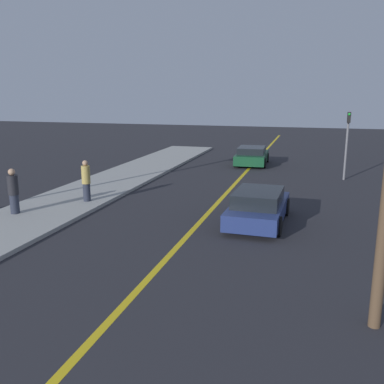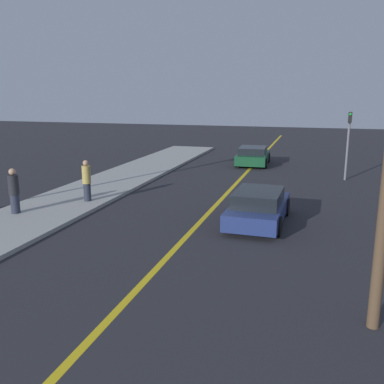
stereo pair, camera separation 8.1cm
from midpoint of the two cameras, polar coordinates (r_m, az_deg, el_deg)
road_center_line at (r=19.40m, az=3.99°, el=-0.71°), size 0.20×60.00×0.01m
sidewalk_left at (r=20.85m, az=-13.36°, el=0.13°), size 3.54×34.44×0.14m
car_near_right_lane at (r=15.60m, az=8.68°, el=-1.97°), size 2.03×4.16×1.25m
car_ahead_center at (r=28.41m, az=7.90°, el=4.80°), size 2.14×4.00×1.18m
pedestrian_near_curb at (r=17.47m, az=-22.84°, el=0.09°), size 0.39×0.39×1.73m
pedestrian_mid_group at (r=18.50m, az=-14.06°, el=1.46°), size 0.36×0.36×1.74m
traffic_light at (r=24.31m, az=19.89°, el=6.75°), size 0.18×0.40×3.64m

